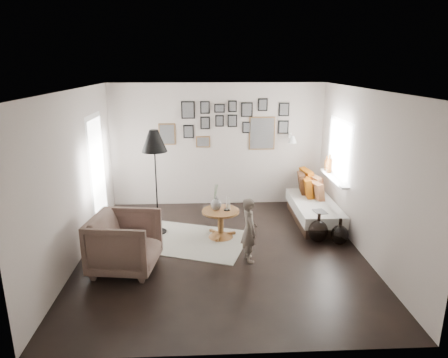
{
  "coord_description": "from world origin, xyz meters",
  "views": [
    {
      "loc": [
        -0.27,
        -5.94,
        2.97
      ],
      "look_at": [
        0.05,
        0.5,
        1.1
      ],
      "focal_mm": 32.0,
      "sensor_mm": 36.0,
      "label": 1
    }
  ],
  "objects_px": {
    "daybed": "(313,206)",
    "floor_lamp": "(154,145)",
    "demijohn_large": "(318,231)",
    "pedestal_table": "(221,225)",
    "demijohn_small": "(339,235)",
    "child": "(249,230)",
    "vase": "(216,202)",
    "magazine_basket": "(99,253)",
    "armchair": "(125,243)"
  },
  "relations": [
    {
      "from": "daybed",
      "to": "demijohn_small",
      "type": "xyz_separation_m",
      "value": [
        0.16,
        -1.14,
        -0.1
      ]
    },
    {
      "from": "magazine_basket",
      "to": "demijohn_large",
      "type": "bearing_deg",
      "value": 9.54
    },
    {
      "from": "daybed",
      "to": "armchair",
      "type": "height_order",
      "value": "daybed"
    },
    {
      "from": "vase",
      "to": "demijohn_large",
      "type": "relative_size",
      "value": 0.91
    },
    {
      "from": "daybed",
      "to": "child",
      "type": "distance_m",
      "value": 2.19
    },
    {
      "from": "armchair",
      "to": "demijohn_small",
      "type": "relative_size",
      "value": 2.03
    },
    {
      "from": "floor_lamp",
      "to": "armchair",
      "type": "bearing_deg",
      "value": -103.8
    },
    {
      "from": "child",
      "to": "demijohn_small",
      "type": "bearing_deg",
      "value": -84.09
    },
    {
      "from": "vase",
      "to": "demijohn_small",
      "type": "xyz_separation_m",
      "value": [
        2.08,
        -0.4,
        -0.48
      ]
    },
    {
      "from": "magazine_basket",
      "to": "child",
      "type": "relative_size",
      "value": 0.35
    },
    {
      "from": "pedestal_table",
      "to": "floor_lamp",
      "type": "xyz_separation_m",
      "value": [
        -1.13,
        0.27,
        1.39
      ]
    },
    {
      "from": "pedestal_table",
      "to": "child",
      "type": "height_order",
      "value": "child"
    },
    {
      "from": "magazine_basket",
      "to": "demijohn_large",
      "type": "height_order",
      "value": "demijohn_large"
    },
    {
      "from": "child",
      "to": "vase",
      "type": "bearing_deg",
      "value": 17.29
    },
    {
      "from": "daybed",
      "to": "floor_lamp",
      "type": "bearing_deg",
      "value": -170.27
    },
    {
      "from": "demijohn_small",
      "to": "child",
      "type": "xyz_separation_m",
      "value": [
        -1.6,
        -0.49,
        0.34
      ]
    },
    {
      "from": "armchair",
      "to": "demijohn_small",
      "type": "xyz_separation_m",
      "value": [
        3.46,
        0.69,
        -0.25
      ]
    },
    {
      "from": "child",
      "to": "pedestal_table",
      "type": "bearing_deg",
      "value": 13.66
    },
    {
      "from": "daybed",
      "to": "pedestal_table",
      "type": "bearing_deg",
      "value": -157.4
    },
    {
      "from": "vase",
      "to": "child",
      "type": "bearing_deg",
      "value": -61.62
    },
    {
      "from": "demijohn_large",
      "to": "demijohn_small",
      "type": "height_order",
      "value": "demijohn_large"
    },
    {
      "from": "pedestal_table",
      "to": "demijohn_large",
      "type": "bearing_deg",
      "value": -8.94
    },
    {
      "from": "demijohn_large",
      "to": "demijohn_small",
      "type": "xyz_separation_m",
      "value": [
        0.33,
        -0.12,
        -0.02
      ]
    },
    {
      "from": "floor_lamp",
      "to": "demijohn_small",
      "type": "relative_size",
      "value": 4.06
    },
    {
      "from": "armchair",
      "to": "demijohn_large",
      "type": "bearing_deg",
      "value": -67.76
    },
    {
      "from": "pedestal_table",
      "to": "demijohn_small",
      "type": "height_order",
      "value": "pedestal_table"
    },
    {
      "from": "demijohn_large",
      "to": "armchair",
      "type": "bearing_deg",
      "value": -165.55
    },
    {
      "from": "demijohn_small",
      "to": "pedestal_table",
      "type": "bearing_deg",
      "value": 169.19
    },
    {
      "from": "vase",
      "to": "daybed",
      "type": "bearing_deg",
      "value": 20.83
    },
    {
      "from": "demijohn_large",
      "to": "floor_lamp",
      "type": "bearing_deg",
      "value": 169.31
    },
    {
      "from": "pedestal_table",
      "to": "vase",
      "type": "xyz_separation_m",
      "value": [
        -0.08,
        0.02,
        0.42
      ]
    },
    {
      "from": "pedestal_table",
      "to": "daybed",
      "type": "distance_m",
      "value": 1.99
    },
    {
      "from": "floor_lamp",
      "to": "pedestal_table",
      "type": "bearing_deg",
      "value": -13.25
    },
    {
      "from": "pedestal_table",
      "to": "vase",
      "type": "height_order",
      "value": "vase"
    },
    {
      "from": "vase",
      "to": "magazine_basket",
      "type": "distance_m",
      "value": 2.09
    },
    {
      "from": "demijohn_small",
      "to": "child",
      "type": "height_order",
      "value": "child"
    },
    {
      "from": "magazine_basket",
      "to": "daybed",
      "type": "bearing_deg",
      "value": 23.3
    },
    {
      "from": "daybed",
      "to": "floor_lamp",
      "type": "distance_m",
      "value": 3.3
    },
    {
      "from": "magazine_basket",
      "to": "floor_lamp",
      "type": "bearing_deg",
      "value": 55.35
    },
    {
      "from": "vase",
      "to": "child",
      "type": "relative_size",
      "value": 0.45
    },
    {
      "from": "daybed",
      "to": "armchair",
      "type": "bearing_deg",
      "value": -150.7
    },
    {
      "from": "demijohn_large",
      "to": "child",
      "type": "distance_m",
      "value": 1.44
    },
    {
      "from": "pedestal_table",
      "to": "demijohn_small",
      "type": "bearing_deg",
      "value": -10.81
    },
    {
      "from": "daybed",
      "to": "demijohn_large",
      "type": "bearing_deg",
      "value": -99.44
    },
    {
      "from": "demijohn_large",
      "to": "child",
      "type": "xyz_separation_m",
      "value": [
        -1.27,
        -0.61,
        0.31
      ]
    },
    {
      "from": "pedestal_table",
      "to": "armchair",
      "type": "height_order",
      "value": "armchair"
    },
    {
      "from": "floor_lamp",
      "to": "magazine_basket",
      "type": "height_order",
      "value": "floor_lamp"
    },
    {
      "from": "floor_lamp",
      "to": "child",
      "type": "bearing_deg",
      "value": -36.65
    },
    {
      "from": "armchair",
      "to": "vase",
      "type": "bearing_deg",
      "value": -43.85
    },
    {
      "from": "pedestal_table",
      "to": "demijohn_small",
      "type": "xyz_separation_m",
      "value": [
        2.0,
        -0.38,
        -0.06
      ]
    }
  ]
}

